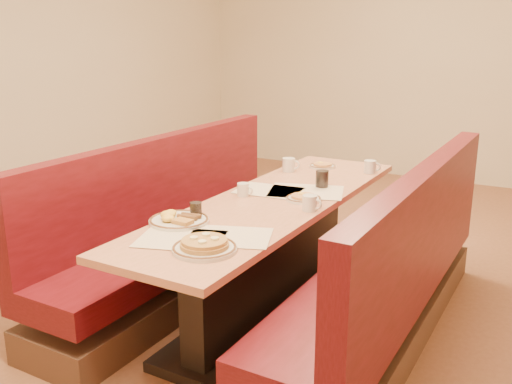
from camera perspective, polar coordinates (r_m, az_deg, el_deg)
The scene contains 18 objects.
ground at distance 3.73m, azimuth 1.74°, elevation -11.85°, with size 8.00×8.00×0.00m, color #9E6647.
diner_table at distance 3.57m, azimuth 1.79°, elevation -6.52°, with size 0.70×2.50×0.75m.
booth_left at distance 3.95m, azimuth -7.66°, elevation -4.65°, with size 0.55×2.50×1.05m.
booth_right at distance 3.33m, azimuth 13.12°, elevation -8.92°, with size 0.55×2.50×1.05m.
placemat_near_left at distance 2.81m, azimuth -7.55°, elevation -4.66°, with size 0.41×0.31×0.00m, color beige.
placemat_near_right at distance 2.82m, azimuth -2.66°, elevation -4.46°, with size 0.40×0.30×0.00m, color beige.
placemat_far_left at distance 3.63m, azimuth 1.27°, elevation 0.17°, with size 0.40×0.30×0.00m, color beige.
placemat_far_right at distance 3.62m, azimuth 5.04°, elevation 0.07°, with size 0.46×0.34×0.00m, color beige.
pancake_plate at distance 2.65m, azimuth -5.18°, elevation -5.42°, with size 0.30×0.30×0.07m.
eggs_plate at distance 3.04m, azimuth -7.80°, elevation -2.75°, with size 0.32×0.32×0.06m.
extra_plate_mid at distance 3.44m, azimuth 4.77°, elevation -0.59°, with size 0.21×0.21×0.04m.
extra_plate_far at distance 4.29m, azimuth 6.67°, elevation 2.64°, with size 0.20×0.20×0.04m.
coffee_mug_a at distance 3.23m, azimuth 5.45°, elevation -1.08°, with size 0.12×0.08×0.09m.
coffee_mug_b at distance 3.51m, azimuth -1.24°, elevation 0.27°, with size 0.11×0.07×0.08m.
coffee_mug_c at distance 4.17m, azimuth 11.38°, elevation 2.51°, with size 0.12×0.08×0.09m.
coffee_mug_d at distance 4.14m, azimuth 3.33°, elevation 2.76°, with size 0.13×0.09×0.10m.
soda_tumbler_near at distance 3.11m, azimuth -6.03°, elevation -1.83°, with size 0.06×0.06×0.09m.
soda_tumbler_mid at distance 3.72m, azimuth 6.62°, elevation 1.29°, with size 0.08×0.08×0.11m.
Camera 1 is at (1.55, -2.93, 1.72)m, focal length 40.00 mm.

